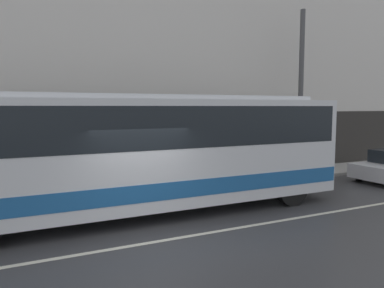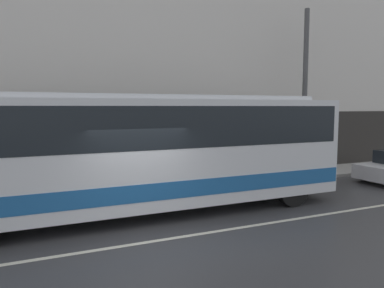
# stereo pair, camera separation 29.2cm
# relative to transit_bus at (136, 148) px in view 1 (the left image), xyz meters

# --- Properties ---
(ground_plane) EXTENTS (60.00, 60.00, 0.00)m
(ground_plane) POSITION_rel_transit_bus_xyz_m (-0.25, -2.18, -1.89)
(ground_plane) COLOR #38383A
(sidewalk) EXTENTS (60.00, 2.20, 0.13)m
(sidewalk) POSITION_rel_transit_bus_xyz_m (-0.25, 2.92, -1.83)
(sidewalk) COLOR #A09E99
(sidewalk) RESTS_ON ground_plane
(building_facade) EXTENTS (60.00, 0.35, 12.63)m
(building_facade) POSITION_rel_transit_bus_xyz_m (-0.25, 4.17, 4.21)
(building_facade) COLOR silver
(building_facade) RESTS_ON ground_plane
(lane_stripe) EXTENTS (54.00, 0.14, 0.01)m
(lane_stripe) POSITION_rel_transit_bus_xyz_m (-0.25, -2.18, -1.89)
(lane_stripe) COLOR beige
(lane_stripe) RESTS_ON ground_plane
(transit_bus) EXTENTS (12.49, 2.48, 3.36)m
(transit_bus) POSITION_rel_transit_bus_xyz_m (0.00, 0.00, 0.00)
(transit_bus) COLOR silver
(transit_bus) RESTS_ON ground_plane
(utility_pole_near) EXTENTS (0.21, 0.21, 7.01)m
(utility_pole_near) POSITION_rel_transit_bus_xyz_m (8.29, 2.69, 1.74)
(utility_pole_near) COLOR #4C4C4F
(utility_pole_near) RESTS_ON sidewalk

